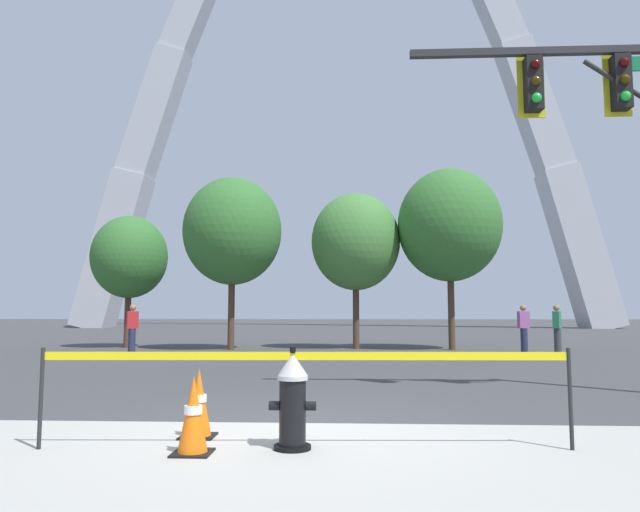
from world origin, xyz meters
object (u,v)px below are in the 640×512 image
at_px(traffic_cone_by_hydrant, 199,404).
at_px(monument_arch, 341,91).
at_px(traffic_cone_mid_sidewalk, 193,416).
at_px(pedestrian_standing_center, 132,329).
at_px(fire_hydrant, 293,401).
at_px(pedestrian_walking_left, 524,329).
at_px(pedestrian_walking_right, 557,329).

height_order(traffic_cone_by_hydrant, monument_arch, monument_arch).
relative_size(traffic_cone_mid_sidewalk, pedestrian_standing_center, 0.46).
height_order(fire_hydrant, pedestrian_walking_left, pedestrian_walking_left).
relative_size(traffic_cone_by_hydrant, monument_arch, 0.01).
height_order(pedestrian_walking_left, pedestrian_standing_center, same).
relative_size(traffic_cone_by_hydrant, traffic_cone_mid_sidewalk, 1.00).
distance_m(pedestrian_walking_left, pedestrian_walking_right, 1.00).
distance_m(fire_hydrant, pedestrian_walking_right, 14.91).
xyz_separation_m(monument_arch, pedestrian_walking_left, (6.23, -33.17, -21.14)).
bearing_deg(traffic_cone_mid_sidewalk, pedestrian_standing_center, 113.13).
bearing_deg(pedestrian_standing_center, traffic_cone_mid_sidewalk, -66.87).
bearing_deg(pedestrian_walking_right, pedestrian_walking_left, 165.95).
xyz_separation_m(fire_hydrant, pedestrian_standing_center, (-6.20, 12.13, 0.35)).
bearing_deg(pedestrian_walking_right, traffic_cone_mid_sidewalk, -121.20).
distance_m(traffic_cone_by_hydrant, pedestrian_walking_left, 14.73).
relative_size(traffic_cone_by_hydrant, pedestrian_walking_right, 0.46).
bearing_deg(pedestrian_walking_right, pedestrian_standing_center, -175.94).
distance_m(traffic_cone_by_hydrant, traffic_cone_mid_sidewalk, 0.74).
bearing_deg(traffic_cone_by_hydrant, pedestrian_walking_right, 56.91).
xyz_separation_m(traffic_cone_by_hydrant, pedestrian_walking_left, (7.23, 12.83, 0.46)).
bearing_deg(pedestrian_walking_left, pedestrian_standing_center, -174.51).
height_order(monument_arch, pedestrian_standing_center, monument_arch).
relative_size(fire_hydrant, pedestrian_walking_left, 0.62).
height_order(pedestrian_walking_left, pedestrian_walking_right, same).
bearing_deg(pedestrian_standing_center, fire_hydrant, -62.93).
distance_m(fire_hydrant, monument_arch, 51.22).
bearing_deg(pedestrian_walking_left, traffic_cone_by_hydrant, -119.41).
bearing_deg(traffic_cone_by_hydrant, fire_hydrant, -24.87).
bearing_deg(fire_hydrant, pedestrian_walking_right, 61.34).
bearing_deg(pedestrian_walking_left, fire_hydrant, -114.88).
distance_m(traffic_cone_mid_sidewalk, monument_arch, 51.49).
bearing_deg(pedestrian_walking_left, pedestrian_walking_right, -14.05).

